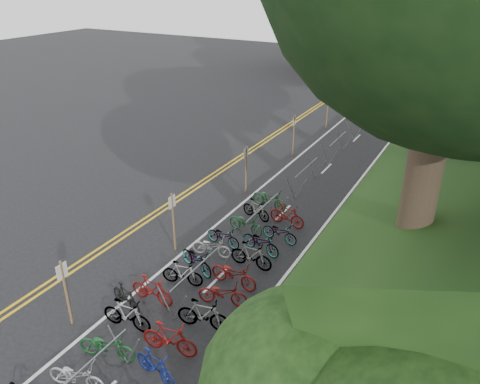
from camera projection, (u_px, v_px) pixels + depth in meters
The scene contains 9 objects.
ground at pixel (69, 318), 15.09m from camera, with size 120.00×120.00×0.00m, color black.
road_markings at pixel (238, 200), 22.79m from camera, with size 7.47×80.00×0.01m.
red_curb at pixel (351, 206), 22.07m from camera, with size 0.25×28.00×0.10m, color maroon.
bike_rack_front at pixel (88, 374), 11.91m from camera, with size 1.15×2.97×1.18m.
bike_racks_rest at pixel (306, 173), 23.69m from camera, with size 1.14×23.00×1.17m.
signpost_near at pixel (65, 289), 14.30m from camera, with size 0.08×0.40×2.35m.
signposts_rest at pixel (272, 148), 25.27m from camera, with size 0.08×18.40×2.50m.
bike_front at pixel (126, 297), 15.37m from camera, with size 1.50×0.42×0.90m, color black.
bike_valet at pixel (201, 280), 16.17m from camera, with size 3.12×14.99×1.06m.
Camera 1 is at (10.56, -7.71, 10.20)m, focal length 35.00 mm.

